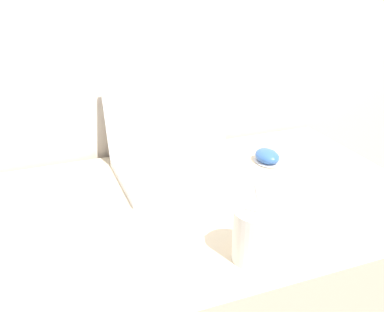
{
  "coord_description": "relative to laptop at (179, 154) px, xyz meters",
  "views": [
    {
      "loc": [
        -0.38,
        -0.56,
        1.32
      ],
      "look_at": [
        0.02,
        0.46,
        0.84
      ],
      "focal_mm": 42.0,
      "sensor_mm": 36.0,
      "label": 1
    }
  ],
  "objects": [
    {
      "name": "external_keyboard",
      "position": [
        -0.46,
        -0.01,
        -0.03
      ],
      "size": [
        0.46,
        0.14,
        0.02
      ],
      "color": "silver",
      "rests_on": "desk"
    },
    {
      "name": "computer_mouse",
      "position": [
        0.26,
        -0.06,
        -0.03
      ],
      "size": [
        0.07,
        0.09,
        0.04
      ],
      "color": "#B2B2B7",
      "rests_on": "desk"
    },
    {
      "name": "laptop",
      "position": [
        0.0,
        0.0,
        0.0
      ],
      "size": [
        0.37,
        0.34,
        0.22
      ],
      "color": "silver",
      "rests_on": "desk"
    },
    {
      "name": "drink_cup",
      "position": [
        -0.0,
        -0.46,
        0.01
      ],
      "size": [
        0.09,
        0.09,
        0.18
      ],
      "color": "silver",
      "rests_on": "desk"
    }
  ]
}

